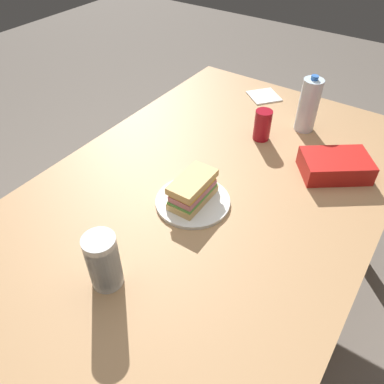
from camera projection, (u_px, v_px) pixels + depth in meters
The scene contains 9 objects.
ground_plane at pixel (194, 320), 1.71m from camera, with size 8.00×8.00×0.00m, color #70665B.
dining_table at pixel (194, 219), 1.27m from camera, with size 1.85×1.07×0.73m.
paper_plate at pixel (192, 202), 1.22m from camera, with size 0.24×0.24×0.01m, color white.
sandwich at pixel (192, 190), 1.19m from camera, with size 0.18×0.10×0.08m.
soda_can_red at pixel (262, 125), 1.46m from camera, with size 0.07×0.07×0.12m, color maroon.
chip_bag at pixel (335, 166), 1.31m from camera, with size 0.23×0.15×0.07m, color red.
water_bottle_tall at pixel (308, 105), 1.48m from camera, with size 0.08×0.08×0.23m.
plastic_cup_stack at pixel (103, 261), 0.94m from camera, with size 0.08×0.08×0.17m.
paper_napkin at pixel (264, 96), 1.76m from camera, with size 0.13×0.13×0.01m, color white.
Camera 1 is at (-0.73, -0.50, 1.58)m, focal length 35.21 mm.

